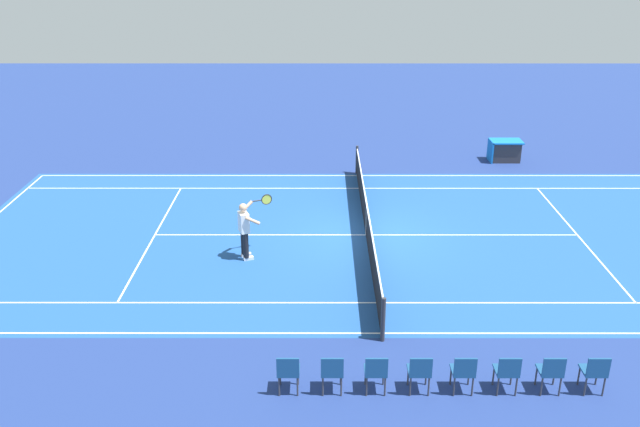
% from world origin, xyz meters
% --- Properties ---
extents(ground_plane, '(60.00, 60.00, 0.00)m').
position_xyz_m(ground_plane, '(0.00, 0.00, 0.00)').
color(ground_plane, navy).
extents(court_slab, '(24.20, 11.40, 0.00)m').
position_xyz_m(court_slab, '(0.00, 0.00, 0.00)').
color(court_slab, '#1E4C93').
rests_on(court_slab, ground_plane).
extents(court_line_markings, '(23.85, 11.05, 0.01)m').
position_xyz_m(court_line_markings, '(0.00, 0.00, 0.00)').
color(court_line_markings, white).
rests_on(court_line_markings, ground_plane).
extents(tennis_net, '(0.10, 11.70, 1.08)m').
position_xyz_m(tennis_net, '(0.00, 0.00, 0.49)').
color(tennis_net, '#2D2D33').
rests_on(tennis_net, ground_plane).
extents(tennis_player_near, '(0.93, 0.92, 1.70)m').
position_xyz_m(tennis_player_near, '(3.46, 1.59, 0.93)').
color(tennis_player_near, black).
rests_on(tennis_player_near, ground_plane).
extents(tennis_ball, '(0.07, 0.07, 0.07)m').
position_xyz_m(tennis_ball, '(3.65, -1.23, 0.03)').
color(tennis_ball, '#CCE01E').
rests_on(tennis_ball, ground_plane).
extents(spectator_chair_0, '(0.44, 0.44, 0.88)m').
position_xyz_m(spectator_chair_0, '(-3.98, 7.67, 0.52)').
color(spectator_chair_0, '#38383D').
rests_on(spectator_chair_0, ground_plane).
extents(spectator_chair_1, '(0.44, 0.44, 0.88)m').
position_xyz_m(spectator_chair_1, '(-3.12, 7.67, 0.52)').
color(spectator_chair_1, '#38383D').
rests_on(spectator_chair_1, ground_plane).
extents(spectator_chair_2, '(0.44, 0.44, 0.88)m').
position_xyz_m(spectator_chair_2, '(-2.27, 7.67, 0.52)').
color(spectator_chair_2, '#38383D').
rests_on(spectator_chair_2, ground_plane).
extents(spectator_chair_3, '(0.44, 0.44, 0.88)m').
position_xyz_m(spectator_chair_3, '(-1.41, 7.67, 0.52)').
color(spectator_chair_3, '#38383D').
rests_on(spectator_chair_3, ground_plane).
extents(spectator_chair_4, '(0.44, 0.44, 0.88)m').
position_xyz_m(spectator_chair_4, '(-0.56, 7.67, 0.52)').
color(spectator_chair_4, '#38383D').
rests_on(spectator_chair_4, ground_plane).
extents(spectator_chair_5, '(0.44, 0.44, 0.88)m').
position_xyz_m(spectator_chair_5, '(0.30, 7.67, 0.52)').
color(spectator_chair_5, '#38383D').
rests_on(spectator_chair_5, ground_plane).
extents(spectator_chair_6, '(0.44, 0.44, 0.88)m').
position_xyz_m(spectator_chair_6, '(1.16, 7.67, 0.52)').
color(spectator_chair_6, '#38383D').
rests_on(spectator_chair_6, ground_plane).
extents(spectator_chair_7, '(0.44, 0.44, 0.88)m').
position_xyz_m(spectator_chair_7, '(2.01, 7.67, 0.52)').
color(spectator_chair_7, '#38383D').
rests_on(spectator_chair_7, ground_plane).
extents(equipment_cart_tarped, '(1.25, 0.84, 0.85)m').
position_xyz_m(equipment_cart_tarped, '(-5.99, -7.34, 0.44)').
color(equipment_cart_tarped, '#2D2D33').
rests_on(equipment_cart_tarped, ground_plane).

